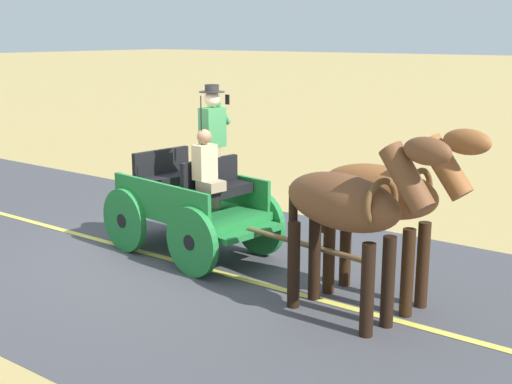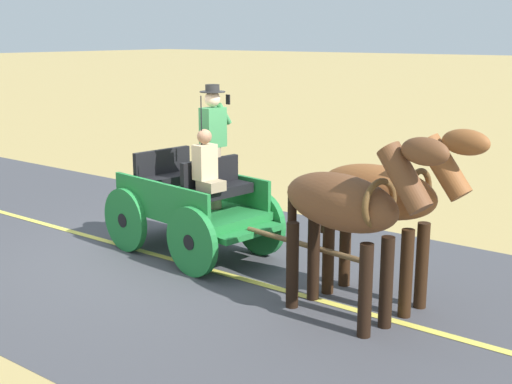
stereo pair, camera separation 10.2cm
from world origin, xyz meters
name	(u,v)px [view 2 (the right image)]	position (x,y,z in m)	size (l,w,h in m)	color
ground_plane	(160,257)	(0.00, 0.00, 0.00)	(200.00, 200.00, 0.00)	tan
road_surface	(160,256)	(0.00, 0.00, 0.00)	(6.43, 160.00, 0.01)	#424247
road_centre_stripe	(160,256)	(0.00, 0.00, 0.01)	(0.12, 160.00, 0.00)	#DBCC4C
horse_drawn_carriage	(195,200)	(-0.43, 0.32, 0.82)	(1.70, 4.51, 2.50)	#1E7233
horse_near_side	(385,197)	(-0.41, 3.37, 1.32)	(0.68, 2.14, 2.21)	brown
horse_off_side	(347,208)	(0.30, 3.28, 1.32)	(0.83, 2.15, 2.21)	brown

